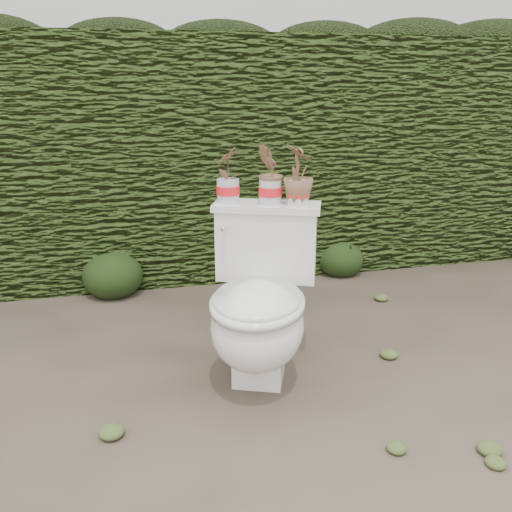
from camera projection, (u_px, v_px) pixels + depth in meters
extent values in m
plane|color=brown|center=(278.00, 359.00, 2.69)|extent=(60.00, 60.00, 0.00)
cube|color=#3A511B|center=(220.00, 156.00, 3.92)|extent=(8.00, 1.00, 1.60)
cube|color=silver|center=(208.00, 30.00, 7.75)|extent=(8.00, 3.50, 4.00)
cube|color=white|center=(260.00, 355.00, 2.53)|extent=(0.31, 0.36, 0.20)
ellipsoid|color=white|center=(257.00, 325.00, 2.37)|extent=(0.57, 0.63, 0.39)
cube|color=white|center=(267.00, 244.00, 2.59)|extent=(0.50, 0.33, 0.34)
cube|color=white|center=(267.00, 207.00, 2.53)|extent=(0.53, 0.36, 0.03)
cylinder|color=silver|center=(224.00, 227.00, 2.49)|extent=(0.04, 0.06, 0.02)
sphere|color=silver|center=(223.00, 229.00, 2.46)|extent=(0.03, 0.03, 0.03)
imported|color=#326A20|center=(228.00, 176.00, 2.51)|extent=(0.15, 0.16, 0.25)
imported|color=#326A20|center=(270.00, 176.00, 2.48)|extent=(0.15, 0.17, 0.26)
imported|color=#326A20|center=(298.00, 177.00, 2.47)|extent=(0.18, 0.18, 0.26)
ellipsoid|color=#223612|center=(112.00, 271.00, 3.48)|extent=(0.38, 0.38, 0.31)
ellipsoid|color=#223612|center=(340.00, 255.00, 3.86)|extent=(0.33, 0.33, 0.26)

